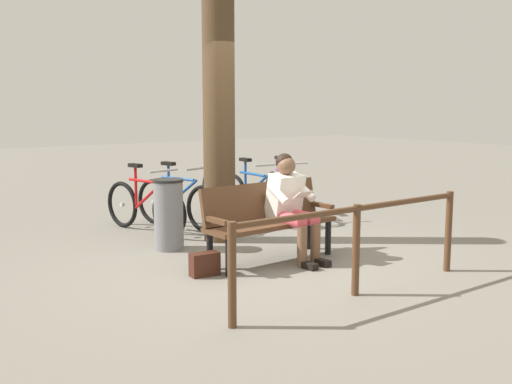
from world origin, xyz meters
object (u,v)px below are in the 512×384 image
handbag (205,264)px  bicycle_green (212,198)px  bicycle_black (252,197)px  bicycle_orange (145,206)px  bench (267,216)px  bicycle_purple (283,194)px  person_reading (291,202)px  bicycle_red (178,203)px  tree_trunk (219,118)px  litter_bin (169,214)px

handbag → bicycle_green: bearing=-123.4°
bicycle_black → bicycle_orange: size_ratio=1.02×
bench → bicycle_purple: bearing=-135.2°
person_reading → bicycle_purple: bearing=-129.4°
handbag → bicycle_orange: 2.35m
bicycle_red → handbag: bearing=-37.9°
person_reading → bicycle_purple: (-1.55, -2.09, -0.31)m
person_reading → bicycle_green: (-0.45, -2.39, -0.31)m
person_reading → bicycle_orange: bearing=-76.5°
bench → bicycle_black: bicycle_black is taller
handbag → bicycle_orange: size_ratio=0.18×
handbag → tree_trunk: 2.19m
litter_bin → bicycle_orange: bearing=-100.2°
bench → bicycle_purple: size_ratio=1.01×
tree_trunk → litter_bin: size_ratio=3.67×
handbag → litter_bin: litter_bin is taller
bicycle_green → tree_trunk: bearing=-5.2°
handbag → bicycle_black: bearing=-134.9°
bicycle_red → bicycle_purple: bearing=67.6°
litter_bin → bicycle_red: (-0.70, -1.05, -0.07)m
tree_trunk → bicycle_red: size_ratio=1.92×
person_reading → handbag: bearing=-4.3°
person_reading → bicycle_purple: size_ratio=0.75×
bicycle_green → bicycle_red: size_ratio=0.97×
litter_bin → bicycle_black: (-1.87, -0.89, -0.07)m
tree_trunk → bicycle_black: size_ratio=1.87×
bicycle_purple → bicycle_black: bearing=-75.2°
tree_trunk → person_reading: bearing=94.4°
bicycle_purple → person_reading: bearing=-16.9°
tree_trunk → bicycle_green: tree_trunk is taller
bench → bicycle_orange: (0.47, -2.17, -0.15)m
bicycle_black → bicycle_red: size_ratio=1.03×
bicycle_red → litter_bin: bearing=-49.1°
bicycle_red → bicycle_black: bearing=66.7°
person_reading → tree_trunk: size_ratio=0.38×
bicycle_purple → bicycle_green: size_ratio=1.01×
bench → person_reading: bearing=141.5°
bicycle_black → bicycle_green: size_ratio=1.06×
bench → litter_bin: bearing=-61.9°
bicycle_black → bicycle_red: same height
handbag → tree_trunk: size_ratio=0.10×
bench → litter_bin: size_ratio=1.89×
bicycle_purple → bicycle_orange: 2.24m
bench → person_reading: person_reading is taller
bicycle_black → bicycle_orange: (1.68, -0.18, 0.00)m
litter_bin → bicycle_green: (-1.32, -1.14, -0.07)m
litter_bin → bicycle_orange: 1.09m
handbag → bicycle_black: size_ratio=0.18×
handbag → bicycle_red: bicycle_red is taller
bicycle_purple → bicycle_green: (1.10, -0.30, 0.00)m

